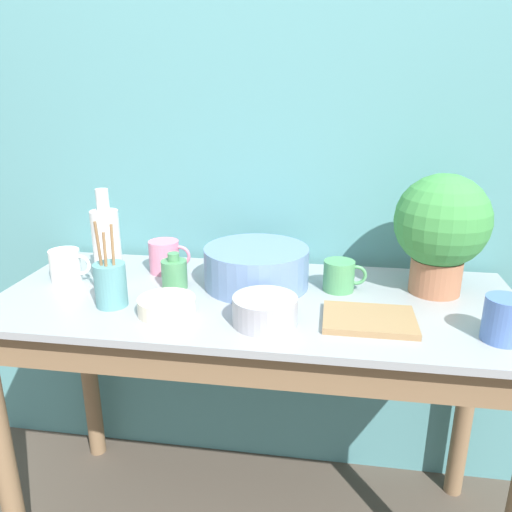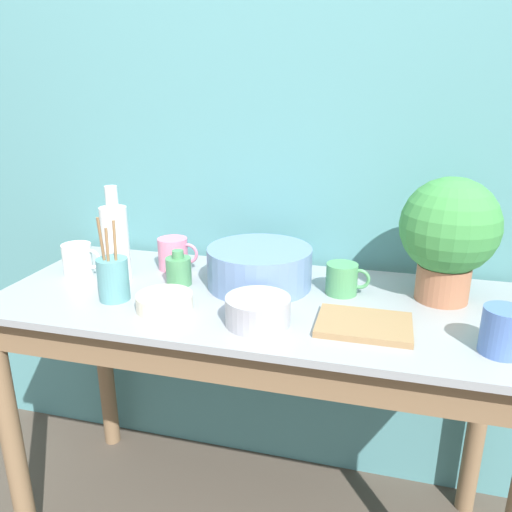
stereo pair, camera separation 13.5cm
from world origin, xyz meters
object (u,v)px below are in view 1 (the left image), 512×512
bowl_wash_large (256,267)px  utensil_cup (110,284)px  bowl_small_cream (167,306)px  tray_board (369,319)px  bottle_tall (107,245)px  bowl_small_steel (265,310)px  mug_pink (165,256)px  mug_blue (505,319)px  potted_plant (441,227)px  mug_green (340,276)px  mug_white (66,265)px  bottle_short (174,273)px

bowl_wash_large → utensil_cup: bearing=-150.7°
bowl_small_cream → tray_board: size_ratio=0.66×
bottle_tall → bowl_small_steel: bottle_tall is taller
mug_pink → mug_blue: bearing=-19.3°
potted_plant → mug_blue: (0.10, -0.28, -0.14)m
bowl_wash_large → bowl_small_steel: size_ratio=1.89×
bowl_wash_large → mug_blue: (0.61, -0.25, -0.01)m
mug_green → bowl_small_steel: 0.31m
bowl_wash_large → bottle_tall: (-0.43, -0.05, 0.06)m
mug_white → bowl_small_cream: mug_white is taller
bottle_tall → bottle_short: (0.20, 0.00, -0.07)m
potted_plant → bowl_small_cream: 0.77m
bowl_wash_large → potted_plant: bearing=3.0°
tray_board → mug_blue: bearing=-9.0°
mug_green → bowl_small_steel: bearing=-126.4°
bowl_wash_large → mug_pink: bowl_wash_large is taller
bottle_tall → potted_plant: bearing=4.8°
bottle_short → mug_blue: bearing=-13.2°
bottle_tall → bowl_small_cream: size_ratio=1.91×
bottle_tall → mug_green: size_ratio=2.31×
bottle_tall → mug_green: bearing=4.4°
mug_green → utensil_cup: size_ratio=0.52×
mug_blue → tray_board: mug_blue is taller
utensil_cup → bowl_wash_large: bearing=29.3°
bowl_wash_large → mug_green: 0.24m
bottle_short → mug_blue: (0.84, -0.20, 0.01)m
bowl_small_cream → mug_green: bearing=27.2°
bowl_wash_large → bottle_short: size_ratio=2.91×
bowl_wash_large → tray_board: size_ratio=1.35×
mug_green → bowl_small_cream: 0.49m
mug_blue → utensil_cup: utensil_cup is taller
bowl_wash_large → mug_white: bowl_wash_large is taller
mug_pink → bowl_small_cream: mug_pink is taller
mug_blue → mug_pink: bearing=160.7°
mug_white → bowl_small_steel: mug_white is taller
potted_plant → mug_pink: 0.82m
mug_green → bowl_small_cream: mug_green is taller
mug_green → utensil_cup: utensil_cup is taller
potted_plant → tray_board: 0.35m
bottle_short → mug_pink: size_ratio=0.79×
bottle_short → tray_board: (0.55, -0.15, -0.04)m
mug_blue → utensil_cup: bearing=177.2°
bottle_tall → tray_board: (0.75, -0.15, -0.11)m
bowl_wash_large → bowl_small_cream: size_ratio=2.05×
bottle_tall → bottle_short: bottle_tall is taller
potted_plant → utensil_cup: 0.91m
bottle_tall → utensil_cup: size_ratio=1.20×
bottle_short → bowl_wash_large: bearing=12.4°
mug_blue → bowl_small_cream: bearing=178.4°
bottle_short → mug_pink: 0.14m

